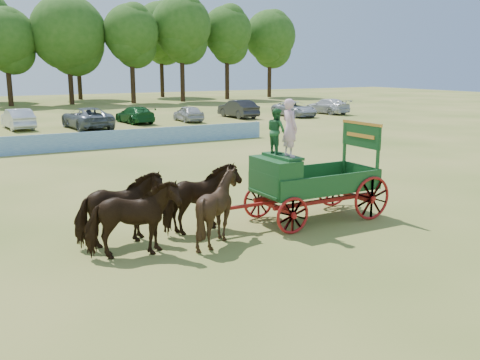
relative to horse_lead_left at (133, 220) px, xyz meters
name	(u,v)px	position (x,y,z in m)	size (l,w,h in m)	color
ground	(225,237)	(2.79, 0.31, -0.99)	(160.00, 160.00, 0.00)	tan
horse_lead_left	(133,220)	(0.00, 0.00, 0.00)	(1.06, 2.34, 1.97)	black
horse_lead_right	(120,209)	(0.00, 1.10, 0.00)	(1.06, 2.34, 1.97)	black
horse_wheel_left	(218,207)	(2.40, 0.00, 0.00)	(1.60, 1.80, 1.98)	black
horse_wheel_right	(201,199)	(2.40, 1.10, 0.00)	(1.06, 2.34, 1.97)	black
farm_dray	(296,172)	(5.37, 0.55, 0.61)	(6.00, 2.00, 3.84)	#AB1119
sponsor_banner	(61,143)	(1.79, 18.31, -0.46)	(26.00, 0.08, 1.05)	#1E5FA6
parked_cars	(52,119)	(3.41, 30.23, -0.22)	(55.60, 7.49, 1.64)	silver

